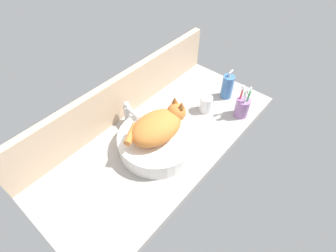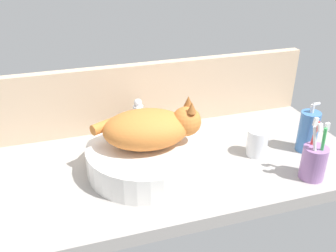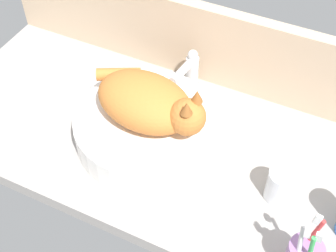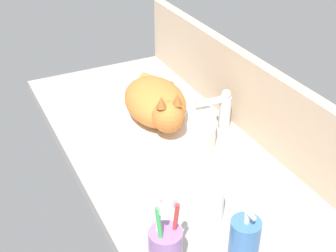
# 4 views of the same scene
# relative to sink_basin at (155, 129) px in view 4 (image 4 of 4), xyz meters

# --- Properties ---
(ground_plane) EXTENTS (1.27, 0.57, 0.04)m
(ground_plane) POSITION_rel_sink_basin_xyz_m (0.05, 0.02, -0.06)
(ground_plane) COLOR #9E9993
(backsplash_panel) EXTENTS (1.27, 0.04, 0.24)m
(backsplash_panel) POSITION_rel_sink_basin_xyz_m (0.05, 0.29, 0.08)
(backsplash_panel) COLOR #CCAD8C
(backsplash_panel) RESTS_ON ground_plane
(sink_basin) EXTENTS (0.36, 0.36, 0.08)m
(sink_basin) POSITION_rel_sink_basin_xyz_m (0.00, 0.00, 0.00)
(sink_basin) COLOR white
(sink_basin) RESTS_ON ground_plane
(cat) EXTENTS (0.32, 0.20, 0.14)m
(cat) POSITION_rel_sink_basin_xyz_m (0.01, -0.00, 0.10)
(cat) COLOR #CC7533
(cat) RESTS_ON sink_basin
(faucet) EXTENTS (0.04, 0.12, 0.14)m
(faucet) POSITION_rel_sink_basin_xyz_m (0.03, 0.21, 0.03)
(faucet) COLOR silver
(faucet) RESTS_ON ground_plane
(soap_dispenser) EXTENTS (0.06, 0.06, 0.17)m
(soap_dispenser) POSITION_rel_sink_basin_xyz_m (0.53, -0.05, 0.03)
(soap_dispenser) COLOR #3F72B2
(soap_dispenser) RESTS_ON ground_plane
(toothbrush_cup) EXTENTS (0.07, 0.07, 0.19)m
(toothbrush_cup) POSITION_rel_sink_basin_xyz_m (0.45, -0.19, 0.01)
(toothbrush_cup) COLOR #996BA8
(toothbrush_cup) RESTS_ON ground_plane
(water_glass) EXTENTS (0.07, 0.07, 0.09)m
(water_glass) POSITION_rel_sink_basin_xyz_m (0.36, -0.02, -0.00)
(water_glass) COLOR white
(water_glass) RESTS_ON ground_plane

